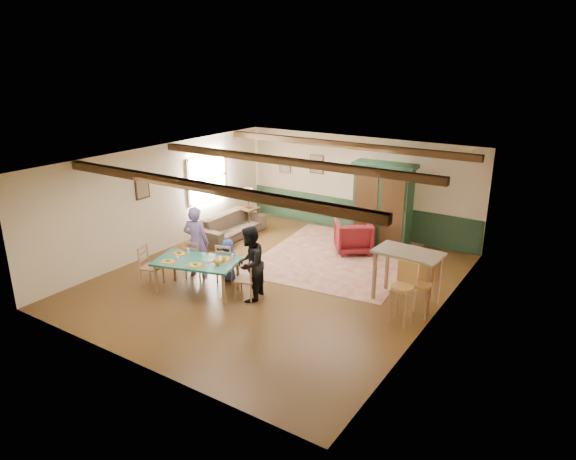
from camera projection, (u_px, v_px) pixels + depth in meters
The scene contains 35 objects.
floor at pixel (277, 279), 11.50m from camera, with size 8.00×8.00×0.00m, color #482D14.
wall_back at pixel (357, 185), 14.24m from camera, with size 7.00×0.02×2.70m, color beige.
wall_left at pixel (161, 199), 12.88m from camera, with size 0.02×8.00×2.70m, color beige.
wall_right at pixel (436, 254), 9.26m from camera, with size 0.02×8.00×2.70m, color beige.
ceiling at pixel (276, 160), 10.64m from camera, with size 7.00×8.00×0.02m, color white.
wainscot_back at pixel (356, 216), 14.52m from camera, with size 6.95×0.03×0.90m, color #1F3825.
ceiling_beam_front at pixel (201, 187), 8.84m from camera, with size 6.95×0.16×0.16m, color #311F0D.
ceiling_beam_mid at pixel (287, 161), 10.98m from camera, with size 6.95×0.16×0.16m, color #311F0D.
ceiling_beam_back at pixel (342, 145), 13.05m from camera, with size 6.95×0.16×0.16m, color #311F0D.
window_left at pixel (207, 178), 14.15m from camera, with size 0.06×1.60×1.30m, color white, non-canonical shape.
picture_left_wall at pixel (142, 188), 12.26m from camera, with size 0.04×0.42×0.52m, color tan, non-canonical shape.
picture_back_a at pixel (317, 164), 14.75m from camera, with size 0.45×0.04×0.55m, color tan, non-canonical shape.
picture_back_b at pixel (285, 165), 15.36m from camera, with size 0.38×0.04×0.48m, color tan, non-canonical shape.
dining_table at pixel (198, 276), 10.78m from camera, with size 1.71×0.95×0.71m, color #1F6455, non-canonical shape.
dining_chair_far_left at pixel (196, 259), 11.47m from camera, with size 0.40×0.42×0.90m, color #996E4C, non-canonical shape.
dining_chair_far_right at pixel (227, 262), 11.27m from camera, with size 0.40×0.42×0.90m, color #996E4C, non-canonical shape.
dining_chair_end_left at pixel (151, 266), 11.05m from camera, with size 0.40×0.42×0.90m, color #996E4C, non-canonical shape.
dining_chair_end_right at pixel (246, 278), 10.45m from camera, with size 0.40×0.42×0.90m, color #996E4C, non-canonical shape.
person_man at pixel (196, 242), 11.43m from camera, with size 0.60×0.39×1.64m, color #735C9E.
person_woman at pixel (250, 264), 10.32m from camera, with size 0.76×0.59×1.57m, color black.
person_child at pixel (228, 260), 11.33m from camera, with size 0.47×0.30×0.95m, color #264399.
cat at pixel (217, 261), 10.41m from camera, with size 0.34×0.13×0.17m, color #C27C22, non-canonical shape.
place_setting_near_left at pixel (168, 260), 10.58m from camera, with size 0.38×0.28×0.11m, color yellow, non-canonical shape.
place_setting_near_center at pixel (195, 263), 10.41m from camera, with size 0.38×0.28×0.11m, color yellow, non-canonical shape.
place_setting_far_left at pixel (179, 252), 11.01m from camera, with size 0.38×0.28×0.11m, color yellow, non-canonical shape.
place_setting_far_right at pixel (224, 257), 10.72m from camera, with size 0.38×0.28×0.11m, color yellow, non-canonical shape.
area_rug at pixel (337, 257), 12.77m from camera, with size 3.49×4.14×0.01m, color beige.
armoire at pixel (383, 206), 13.10m from camera, with size 1.58×0.63×2.23m, color #153621.
armchair at pixel (353, 237), 13.00m from camera, with size 0.87×0.90×0.82m, color #56111A.
sofa at pixel (232, 226), 14.12m from camera, with size 2.15×0.84×0.63m, color #423529.
end_table at pixel (249, 218), 14.82m from camera, with size 0.50×0.50×0.62m, color #311F0D, non-canonical shape.
table_lamp at pixel (248, 198), 14.63m from camera, with size 0.31×0.31×0.56m, color #D8BA8C, non-canonical shape.
counter_table at pixel (406, 277), 10.31m from camera, with size 1.30×0.76×1.08m, color tan, non-canonical shape.
bar_stool_left at pixel (402, 294), 9.43m from camera, with size 0.42×0.46×1.18m, color tan, non-canonical shape.
bar_stool_right at pixel (421, 291), 9.70m from camera, with size 0.37×0.41×1.06m, color tan, non-canonical shape.
Camera 1 is at (5.96, -8.70, 4.74)m, focal length 32.00 mm.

